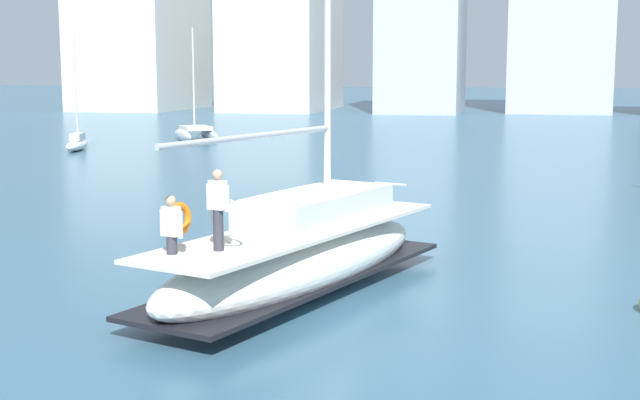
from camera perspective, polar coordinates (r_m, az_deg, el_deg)
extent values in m
plane|color=#38607A|center=(20.76, -1.19, -5.35)|extent=(400.00, 400.00, 0.00)
ellipsoid|color=white|center=(19.73, -1.32, -4.00)|extent=(5.27, 9.87, 1.40)
cube|color=black|center=(19.80, -1.32, -4.89)|extent=(5.23, 9.70, 0.10)
cube|color=beige|center=(19.58, -1.33, -1.89)|extent=(4.94, 9.35, 0.08)
cube|color=white|center=(20.11, -0.23, -0.48)|extent=(2.94, 4.63, 0.70)
cylinder|color=#B7B7BC|center=(17.92, -4.25, 4.09)|extent=(1.91, 5.51, 0.12)
cylinder|color=silver|center=(23.30, 4.52, 1.03)|extent=(0.87, 0.34, 0.06)
torus|color=orange|center=(18.08, -9.00, -1.22)|extent=(0.35, 0.71, 0.70)
cylinder|color=#33333D|center=(17.18, -6.51, -1.92)|extent=(0.20, 0.20, 0.80)
cube|color=white|center=(17.07, -6.55, 0.33)|extent=(0.37, 0.29, 0.56)
sphere|color=tan|center=(17.02, -6.57, 1.63)|extent=(0.20, 0.20, 0.20)
cylinder|color=white|center=(17.21, -7.13, 0.22)|extent=(0.09, 0.09, 0.50)
cylinder|color=white|center=(16.95, -5.96, 0.10)|extent=(0.09, 0.09, 0.50)
cylinder|color=#33333D|center=(17.02, -9.45, -2.85)|extent=(0.20, 0.20, 0.35)
cube|color=white|center=(16.94, -9.49, -1.34)|extent=(0.37, 0.29, 0.56)
sphere|color=tan|center=(16.88, -9.52, -0.04)|extent=(0.20, 0.20, 0.20)
cylinder|color=white|center=(17.09, -10.04, -1.44)|extent=(0.09, 0.09, 0.50)
cylinder|color=white|center=(16.80, -8.91, -1.58)|extent=(0.09, 0.09, 0.50)
torus|color=silver|center=(17.33, -6.04, -1.08)|extent=(0.74, 0.29, 0.76)
ellipsoid|color=white|center=(60.92, -8.76, 4.11)|extent=(3.06, 4.22, 0.77)
ellipsoid|color=white|center=(61.32, -7.12, 4.17)|extent=(3.06, 4.22, 0.77)
cube|color=white|center=(61.08, -7.95, 4.59)|extent=(2.94, 3.16, 0.24)
cylinder|color=silver|center=(61.29, -8.09, 7.79)|extent=(0.12, 0.12, 6.58)
ellipsoid|color=white|center=(55.34, -15.27, 3.40)|extent=(1.85, 3.99, 0.63)
cube|color=white|center=(55.49, -15.24, 3.94)|extent=(0.96, 1.65, 0.40)
cylinder|color=silver|center=(55.44, -15.33, 6.96)|extent=(0.11, 0.11, 6.24)
cube|color=silver|center=(108.14, -11.38, 9.66)|extent=(11.21, 17.21, 14.82)
cube|color=silver|center=(103.77, -2.38, 9.67)|extent=(10.54, 17.73, 14.10)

